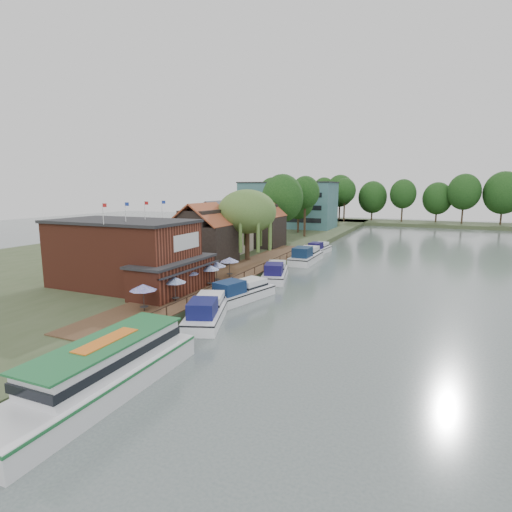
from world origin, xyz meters
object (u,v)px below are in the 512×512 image
at_px(willow, 247,225).
at_px(umbrella_0, 144,297).
at_px(pub, 138,254).
at_px(hotel_block, 288,205).
at_px(cottage_c, 262,223).
at_px(cruiser_3, 306,254).
at_px(umbrella_5, 229,267).
at_px(cruiser_1, 241,289).
at_px(umbrella_4, 217,272).
at_px(cruiser_4, 319,247).
at_px(cruiser_2, 275,270).
at_px(umbrella_2, 189,280).
at_px(tour_boat, 99,370).
at_px(umbrella_3, 210,276).
at_px(cottage_a, 203,234).
at_px(umbrella_1, 175,289).
at_px(swan, 177,351).
at_px(cottage_b, 219,227).
at_px(cruiser_0, 207,308).

distance_m(willow, umbrella_0, 26.96).
relative_size(pub, hotel_block, 0.79).
bearing_deg(cottage_c, cruiser_3, -33.84).
bearing_deg(cruiser_3, umbrella_5, -102.44).
bearing_deg(umbrella_0, cruiser_1, 65.31).
xyz_separation_m(pub, cottage_c, (0.00, 34.00, 0.60)).
bearing_deg(willow, umbrella_0, -84.58).
distance_m(umbrella_4, cruiser_4, 31.64).
bearing_deg(cruiser_2, umbrella_2, -122.91).
height_order(hotel_block, umbrella_5, hotel_block).
xyz_separation_m(pub, umbrella_5, (6.58, 8.36, -2.36)).
bearing_deg(tour_boat, umbrella_4, 102.04).
height_order(pub, tour_boat, pub).
bearing_deg(umbrella_3, umbrella_4, 97.38).
bearing_deg(umbrella_0, cottage_a, 108.04).
relative_size(umbrella_1, umbrella_5, 1.00).
relative_size(willow, swan, 23.69).
xyz_separation_m(pub, tour_boat, (11.75, -17.43, -3.11)).
relative_size(umbrella_4, swan, 5.40).
distance_m(cottage_b, cruiser_3, 15.16).
height_order(cruiser_1, cruiser_4, cruiser_1).
bearing_deg(cottage_c, umbrella_3, -77.41).
bearing_deg(cottage_a, cottage_b, 106.70).
xyz_separation_m(cottage_b, umbrella_5, (10.58, -16.64, -2.96)).
xyz_separation_m(pub, cruiser_4, (10.01, 36.63, -3.59)).
bearing_deg(umbrella_3, cottage_c, 102.59).
height_order(cruiser_1, tour_boat, tour_boat).
bearing_deg(cottage_a, hotel_block, 97.13).
distance_m(pub, umbrella_3, 7.97).
relative_size(hotel_block, swan, 57.73).
height_order(pub, cottage_c, cottage_c).
bearing_deg(pub, cruiser_2, 53.57).
distance_m(cottage_b, cruiser_0, 32.65).
distance_m(hotel_block, cruiser_1, 70.41).
distance_m(hotel_block, umbrella_3, 69.49).
relative_size(cruiser_0, cruiser_3, 0.90).
bearing_deg(umbrella_0, pub, 132.58).
height_order(umbrella_5, tour_boat, umbrella_5).
relative_size(umbrella_3, cruiser_0, 0.24).
height_order(umbrella_0, cruiser_4, umbrella_0).
bearing_deg(willow, cottage_c, 104.04).
relative_size(pub, cruiser_2, 2.06).
height_order(cruiser_0, tour_boat, tour_boat).
bearing_deg(umbrella_1, cruiser_1, 60.26).
xyz_separation_m(willow, swan, (8.88, -30.92, -5.99)).
height_order(hotel_block, swan, hotel_block).
bearing_deg(umbrella_2, cottage_b, 112.29).
bearing_deg(umbrella_0, umbrella_4, 87.12).
distance_m(hotel_block, umbrella_1, 75.76).
distance_m(umbrella_0, cruiser_1, 10.96).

